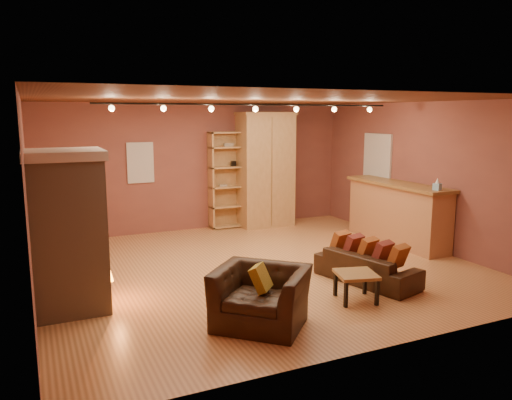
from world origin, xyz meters
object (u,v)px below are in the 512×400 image
fireplace (69,231)px  armoire (265,169)px  bookcase (228,179)px  bar_counter (397,212)px  coffee_table (356,277)px  loveseat (367,261)px  armchair (261,287)px

fireplace → armoire: (4.53, 3.52, 0.25)m
bookcase → bar_counter: bookcase is taller
bar_counter → coffee_table: bar_counter is taller
bookcase → bar_counter: size_ratio=0.85×
fireplace → loveseat: (4.22, -0.76, -0.72)m
fireplace → loveseat: fireplace is taller
armoire → coffee_table: 5.03m
bookcase → loveseat: 4.59m
armchair → coffee_table: 1.56m
bar_counter → coffee_table: 3.50m
loveseat → armoire: bearing=-19.5°
armchair → coffee_table: (1.54, 0.18, -0.14)m
fireplace → armoire: armoire is taller
bar_counter → armchair: bearing=-149.4°
loveseat → armchair: bearing=93.9°
bar_counter → loveseat: 2.67m
coffee_table → loveseat: bearing=42.9°
loveseat → coffee_table: loveseat is taller
bookcase → armoire: 0.90m
loveseat → armchair: 2.29m
armoire → armchair: armoire is taller
bookcase → coffee_table: size_ratio=3.36×
armoire → bar_counter: 3.15m
loveseat → bookcase: bearing=-8.6°
armoire → bar_counter: armoire is taller
fireplace → bookcase: bookcase is taller
fireplace → bookcase: 5.25m
bar_counter → armchair: 4.86m
bar_counter → bookcase: bearing=132.7°
bookcase → armoire: size_ratio=0.84×
fireplace → bar_counter: size_ratio=0.83×
fireplace → armoire: 5.74m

